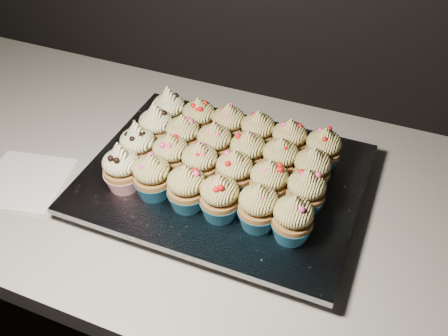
% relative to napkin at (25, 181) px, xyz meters
% --- Properties ---
extents(cabinet, '(2.40, 0.60, 0.86)m').
position_rel_napkin_xyz_m(cabinet, '(0.40, 0.13, -0.47)').
color(cabinet, black).
rests_on(cabinet, ground).
extents(worktop, '(2.44, 0.64, 0.04)m').
position_rel_napkin_xyz_m(worktop, '(0.40, 0.13, -0.02)').
color(worktop, beige).
rests_on(worktop, cabinet).
extents(napkin, '(0.17, 0.17, 0.00)m').
position_rel_napkin_xyz_m(napkin, '(0.00, 0.00, 0.00)').
color(napkin, white).
rests_on(napkin, worktop).
extents(baking_tray, '(0.43, 0.33, 0.02)m').
position_rel_napkin_xyz_m(baking_tray, '(0.34, 0.12, 0.01)').
color(baking_tray, black).
rests_on(baking_tray, worktop).
extents(foil_lining, '(0.46, 0.36, 0.01)m').
position_rel_napkin_xyz_m(foil_lining, '(0.34, 0.12, 0.03)').
color(foil_lining, silver).
rests_on(foil_lining, baking_tray).
extents(cupcake_0, '(0.06, 0.06, 0.10)m').
position_rel_napkin_xyz_m(cupcake_0, '(0.19, 0.03, 0.07)').
color(cupcake_0, '#B0182C').
rests_on(cupcake_0, foil_lining).
extents(cupcake_1, '(0.06, 0.06, 0.08)m').
position_rel_napkin_xyz_m(cupcake_1, '(0.25, 0.03, 0.07)').
color(cupcake_1, navy).
rests_on(cupcake_1, foil_lining).
extents(cupcake_2, '(0.06, 0.06, 0.08)m').
position_rel_napkin_xyz_m(cupcake_2, '(0.31, 0.03, 0.07)').
color(cupcake_2, navy).
rests_on(cupcake_2, foil_lining).
extents(cupcake_3, '(0.06, 0.06, 0.08)m').
position_rel_napkin_xyz_m(cupcake_3, '(0.37, 0.03, 0.07)').
color(cupcake_3, navy).
rests_on(cupcake_3, foil_lining).
extents(cupcake_4, '(0.06, 0.06, 0.08)m').
position_rel_napkin_xyz_m(cupcake_4, '(0.43, 0.03, 0.07)').
color(cupcake_4, navy).
rests_on(cupcake_4, foil_lining).
extents(cupcake_5, '(0.06, 0.06, 0.08)m').
position_rel_napkin_xyz_m(cupcake_5, '(0.48, 0.03, 0.07)').
color(cupcake_5, navy).
rests_on(cupcake_5, foil_lining).
extents(cupcake_6, '(0.06, 0.06, 0.10)m').
position_rel_napkin_xyz_m(cupcake_6, '(0.19, 0.09, 0.07)').
color(cupcake_6, '#B0182C').
rests_on(cupcake_6, foil_lining).
extents(cupcake_7, '(0.06, 0.06, 0.08)m').
position_rel_napkin_xyz_m(cupcake_7, '(0.25, 0.09, 0.07)').
color(cupcake_7, navy).
rests_on(cupcake_7, foil_lining).
extents(cupcake_8, '(0.06, 0.06, 0.08)m').
position_rel_napkin_xyz_m(cupcake_8, '(0.31, 0.09, 0.07)').
color(cupcake_8, navy).
rests_on(cupcake_8, foil_lining).
extents(cupcake_9, '(0.06, 0.06, 0.08)m').
position_rel_napkin_xyz_m(cupcake_9, '(0.37, 0.09, 0.07)').
color(cupcake_9, navy).
rests_on(cupcake_9, foil_lining).
extents(cupcake_10, '(0.06, 0.06, 0.08)m').
position_rel_napkin_xyz_m(cupcake_10, '(0.42, 0.09, 0.07)').
color(cupcake_10, navy).
rests_on(cupcake_10, foil_lining).
extents(cupcake_11, '(0.06, 0.06, 0.08)m').
position_rel_napkin_xyz_m(cupcake_11, '(0.48, 0.09, 0.07)').
color(cupcake_11, navy).
rests_on(cupcake_11, foil_lining).
extents(cupcake_12, '(0.06, 0.06, 0.10)m').
position_rel_napkin_xyz_m(cupcake_12, '(0.19, 0.15, 0.07)').
color(cupcake_12, '#B0182C').
rests_on(cupcake_12, foil_lining).
extents(cupcake_13, '(0.06, 0.06, 0.08)m').
position_rel_napkin_xyz_m(cupcake_13, '(0.25, 0.15, 0.07)').
color(cupcake_13, navy).
rests_on(cupcake_13, foil_lining).
extents(cupcake_14, '(0.06, 0.06, 0.08)m').
position_rel_napkin_xyz_m(cupcake_14, '(0.31, 0.15, 0.07)').
color(cupcake_14, navy).
rests_on(cupcake_14, foil_lining).
extents(cupcake_15, '(0.06, 0.06, 0.08)m').
position_rel_napkin_xyz_m(cupcake_15, '(0.37, 0.15, 0.07)').
color(cupcake_15, navy).
rests_on(cupcake_15, foil_lining).
extents(cupcake_16, '(0.06, 0.06, 0.08)m').
position_rel_napkin_xyz_m(cupcake_16, '(0.42, 0.15, 0.07)').
color(cupcake_16, navy).
rests_on(cupcake_16, foil_lining).
extents(cupcake_17, '(0.06, 0.06, 0.08)m').
position_rel_napkin_xyz_m(cupcake_17, '(0.48, 0.15, 0.07)').
color(cupcake_17, navy).
rests_on(cupcake_17, foil_lining).
extents(cupcake_18, '(0.06, 0.06, 0.10)m').
position_rel_napkin_xyz_m(cupcake_18, '(0.19, 0.20, 0.07)').
color(cupcake_18, '#B0182C').
rests_on(cupcake_18, foil_lining).
extents(cupcake_19, '(0.06, 0.06, 0.08)m').
position_rel_napkin_xyz_m(cupcake_19, '(0.25, 0.20, 0.07)').
color(cupcake_19, navy).
rests_on(cupcake_19, foil_lining).
extents(cupcake_20, '(0.06, 0.06, 0.08)m').
position_rel_napkin_xyz_m(cupcake_20, '(0.31, 0.21, 0.07)').
color(cupcake_20, navy).
rests_on(cupcake_20, foil_lining).
extents(cupcake_21, '(0.06, 0.06, 0.08)m').
position_rel_napkin_xyz_m(cupcake_21, '(0.36, 0.21, 0.07)').
color(cupcake_21, navy).
rests_on(cupcake_21, foil_lining).
extents(cupcake_22, '(0.06, 0.06, 0.08)m').
position_rel_napkin_xyz_m(cupcake_22, '(0.42, 0.20, 0.07)').
color(cupcake_22, navy).
rests_on(cupcake_22, foil_lining).
extents(cupcake_23, '(0.06, 0.06, 0.08)m').
position_rel_napkin_xyz_m(cupcake_23, '(0.48, 0.20, 0.07)').
color(cupcake_23, navy).
rests_on(cupcake_23, foil_lining).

